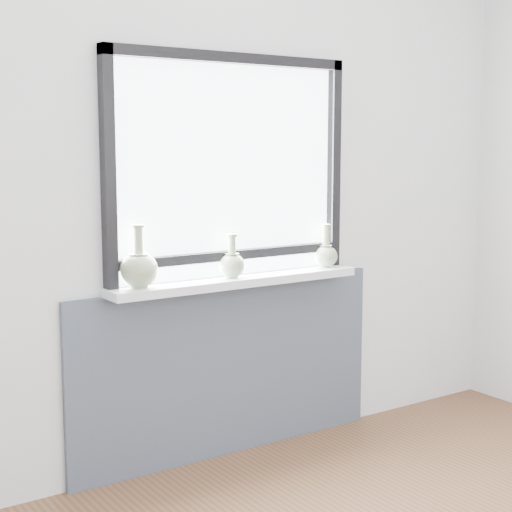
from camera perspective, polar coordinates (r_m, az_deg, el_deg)
back_wall at (r=3.78m, az=-2.21°, el=4.66°), size 3.60×0.02×2.60m
apron_panel at (r=3.90m, az=-1.91°, el=-8.21°), size 1.70×0.03×0.86m
windowsill at (r=3.74m, az=-1.37°, el=-1.84°), size 1.32×0.18×0.04m
window at (r=3.74m, az=-1.93°, el=6.80°), size 1.30×0.06×1.05m
vase_a at (r=3.48m, az=-8.51°, el=-0.87°), size 0.17×0.17×0.28m
vase_b at (r=3.72m, az=-1.75°, el=-0.55°), size 0.12×0.12×0.21m
vase_c at (r=4.05m, az=5.09°, el=0.15°), size 0.12×0.12×0.22m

